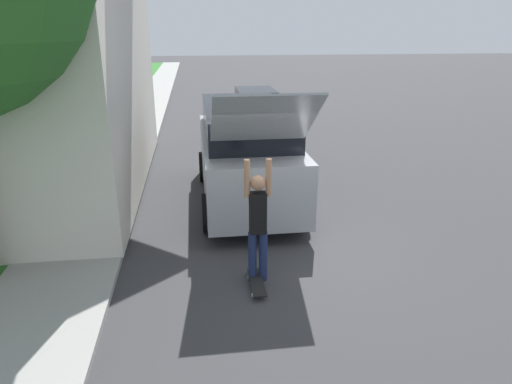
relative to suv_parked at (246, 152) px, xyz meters
The scene contains 7 objects.
ground_plane 2.97m from the suv_parked, 84.70° to the right, with size 120.00×120.00×0.00m, color #333335.
sidewalk 4.81m from the suv_parked, 135.63° to the left, with size 1.80×80.00×0.10m.
suv_parked is the anchor object (origin of this frame).
car_down_street 9.07m from the suv_parked, 81.00° to the left, with size 1.86×4.55×1.40m.
skateboarder 3.57m from the suv_parked, 93.72° to the right, with size 0.41×0.23×1.99m.
skateboard 3.93m from the suv_parked, 94.20° to the right, with size 0.22×0.82×0.10m.
fire_hydrant 4.01m from the suv_parked, 157.02° to the right, with size 0.20×0.20×0.70m.
Camera 1 is at (-1.36, -7.10, 3.78)m, focal length 32.00 mm.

